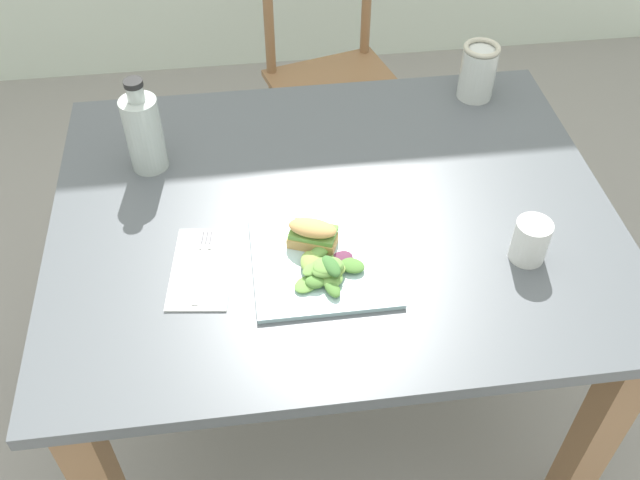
{
  "coord_description": "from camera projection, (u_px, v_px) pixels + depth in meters",
  "views": [
    {
      "loc": [
        -0.09,
        -0.96,
        1.73
      ],
      "look_at": [
        0.03,
        -0.01,
        0.76
      ],
      "focal_mm": 39.7,
      "sensor_mm": 36.0,
      "label": 1
    }
  ],
  "objects": [
    {
      "name": "chair_wooden_far",
      "position": [
        335.0,
        82.0,
        2.31
      ],
      "size": [
        0.49,
        0.49,
        0.87
      ],
      "color": "#8E6642",
      "rests_on": "ground"
    },
    {
      "name": "napkin_folded",
      "position": [
        202.0,
        268.0,
        1.34
      ],
      "size": [
        0.14,
        0.22,
        0.0
      ],
      "primitive_type": "cube",
      "rotation": [
        0.0,
        0.0,
        -0.13
      ],
      "color": "white",
      "rests_on": "dining_table"
    },
    {
      "name": "bottle_cold_brew",
      "position": [
        145.0,
        136.0,
        1.5
      ],
      "size": [
        0.08,
        0.08,
        0.22
      ],
      "color": "black",
      "rests_on": "dining_table"
    },
    {
      "name": "ground_plane",
      "position": [
        307.0,
        434.0,
        1.92
      ],
      "size": [
        7.96,
        7.96,
        0.0
      ],
      "primitive_type": "plane",
      "color": "gray"
    },
    {
      "name": "plate_lunch",
      "position": [
        323.0,
        260.0,
        1.35
      ],
      "size": [
        0.27,
        0.27,
        0.01
      ],
      "primitive_type": "cube",
      "color": "silver",
      "rests_on": "dining_table"
    },
    {
      "name": "mason_jar_iced_tea",
      "position": [
        478.0,
        74.0,
        1.7
      ],
      "size": [
        0.09,
        0.09,
        0.14
      ],
      "color": "gold",
      "rests_on": "dining_table"
    },
    {
      "name": "fork_on_napkin",
      "position": [
        203.0,
        260.0,
        1.35
      ],
      "size": [
        0.05,
        0.19,
        0.0
      ],
      "color": "silver",
      "rests_on": "napkin_folded"
    },
    {
      "name": "dining_table",
      "position": [
        333.0,
        251.0,
        1.55
      ],
      "size": [
        1.15,
        0.92,
        0.74
      ],
      "color": "#51565B",
      "rests_on": "ground"
    },
    {
      "name": "salad_mixed_greens",
      "position": [
        326.0,
        268.0,
        1.31
      ],
      "size": [
        0.15,
        0.14,
        0.04
      ],
      "color": "#6B9E47",
      "rests_on": "plate_lunch"
    },
    {
      "name": "cup_extra_side",
      "position": [
        530.0,
        241.0,
        1.33
      ],
      "size": [
        0.07,
        0.07,
        0.09
      ],
      "primitive_type": "cylinder",
      "color": "white",
      "rests_on": "dining_table"
    },
    {
      "name": "sandwich_half_front",
      "position": [
        313.0,
        234.0,
        1.35
      ],
      "size": [
        0.11,
        0.09,
        0.06
      ],
      "color": "tan",
      "rests_on": "plate_lunch"
    }
  ]
}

